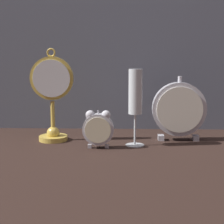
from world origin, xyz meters
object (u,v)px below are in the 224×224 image
object	(u,v)px
pocket_watch_on_stand	(52,99)
mantel_clock_silver	(179,109)
alarm_clock_twin_bell	(98,127)
champagne_flute	(135,97)

from	to	relation	value
pocket_watch_on_stand	mantel_clock_silver	distance (m)	0.43
alarm_clock_twin_bell	champagne_flute	world-z (taller)	champagne_flute
pocket_watch_on_stand	champagne_flute	bearing A→B (deg)	-12.50
alarm_clock_twin_bell	mantel_clock_silver	bearing A→B (deg)	22.86
pocket_watch_on_stand	mantel_clock_silver	world-z (taller)	pocket_watch_on_stand
pocket_watch_on_stand	alarm_clock_twin_bell	distance (m)	0.20
alarm_clock_twin_bell	champagne_flute	size ratio (longest dim) A/B	0.49
pocket_watch_on_stand	alarm_clock_twin_bell	bearing A→B (deg)	-31.13
mantel_clock_silver	champagne_flute	world-z (taller)	champagne_flute
champagne_flute	pocket_watch_on_stand	bearing A→B (deg)	167.50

